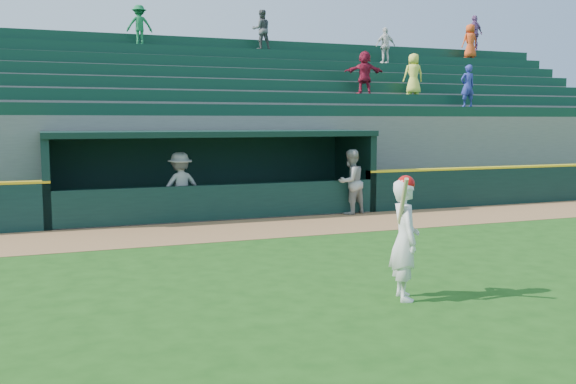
% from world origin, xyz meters
% --- Properties ---
extents(ground, '(120.00, 120.00, 0.00)m').
position_xyz_m(ground, '(0.00, 0.00, 0.00)').
color(ground, '#1B4812').
rests_on(ground, ground).
extents(warning_track, '(40.00, 3.00, 0.01)m').
position_xyz_m(warning_track, '(0.00, 4.90, 0.01)').
color(warning_track, olive).
rests_on(warning_track, ground).
extents(field_wall_right, '(15.50, 0.30, 1.20)m').
position_xyz_m(field_wall_right, '(12.25, 6.55, 0.60)').
color(field_wall_right, black).
rests_on(field_wall_right, ground).
extents(wall_stripe_right, '(15.50, 0.32, 0.06)m').
position_xyz_m(wall_stripe_right, '(12.25, 6.55, 1.23)').
color(wall_stripe_right, yellow).
rests_on(wall_stripe_right, field_wall_right).
extents(dugout_player_front, '(1.12, 1.00, 1.91)m').
position_xyz_m(dugout_player_front, '(3.81, 6.35, 0.96)').
color(dugout_player_front, '#A5A5A0').
rests_on(dugout_player_front, ground).
extents(dugout_player_inside, '(1.32, 0.90, 1.89)m').
position_xyz_m(dugout_player_inside, '(-1.13, 6.98, 0.95)').
color(dugout_player_inside, '#9B9B96').
rests_on(dugout_player_inside, ground).
extents(dugout, '(9.40, 2.80, 2.46)m').
position_xyz_m(dugout, '(0.00, 8.00, 1.36)').
color(dugout, '#61625D').
rests_on(dugout, ground).
extents(stands, '(34.50, 6.25, 7.59)m').
position_xyz_m(stands, '(0.02, 12.57, 2.40)').
color(stands, slate).
rests_on(stands, ground).
extents(batter_at_plate, '(0.62, 0.86, 1.94)m').
position_xyz_m(batter_at_plate, '(0.48, -2.16, 0.96)').
color(batter_at_plate, silver).
rests_on(batter_at_plate, ground).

